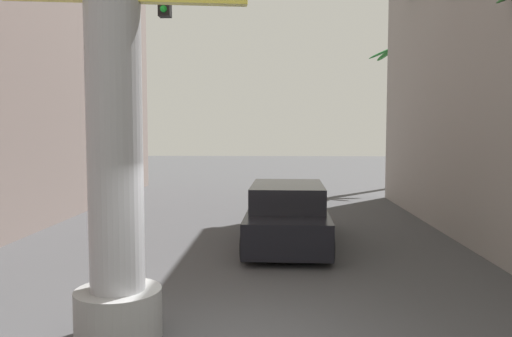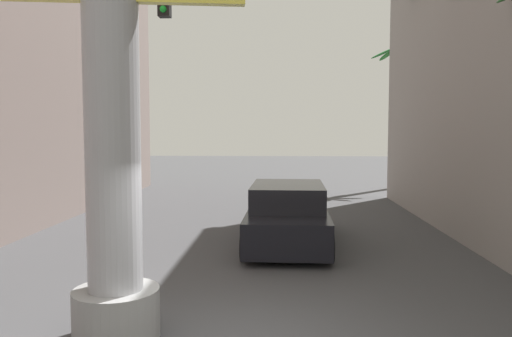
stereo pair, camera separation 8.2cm
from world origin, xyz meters
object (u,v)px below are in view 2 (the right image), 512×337
object	(u,v)px
car_lead	(288,215)
palm_tree_far_right	(396,105)
palm_tree_mid_right	(433,72)
street_lamp	(472,84)
traffic_light_mast	(30,64)

from	to	relation	value
car_lead	palm_tree_far_right	world-z (taller)	palm_tree_far_right
car_lead	palm_tree_mid_right	xyz separation A→B (m)	(5.24, 5.41, 4.28)
street_lamp	car_lead	bearing A→B (deg)	-168.38
car_lead	palm_tree_mid_right	distance (m)	8.67
traffic_light_mast	palm_tree_far_right	distance (m)	19.13
street_lamp	palm_tree_far_right	world-z (taller)	palm_tree_far_right
traffic_light_mast	palm_tree_far_right	bearing A→B (deg)	54.73
street_lamp	palm_tree_mid_right	bearing A→B (deg)	86.69
traffic_light_mast	palm_tree_far_right	world-z (taller)	palm_tree_far_right
car_lead	palm_tree_far_right	distance (m)	14.57
car_lead	palm_tree_mid_right	bearing A→B (deg)	45.92
traffic_light_mast	palm_tree_far_right	size ratio (longest dim) A/B	0.85
street_lamp	car_lead	distance (m)	6.16
car_lead	traffic_light_mast	bearing A→B (deg)	-153.70
street_lamp	palm_tree_mid_right	world-z (taller)	palm_tree_mid_right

